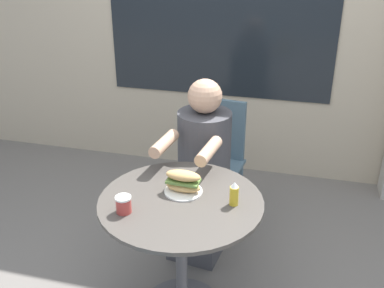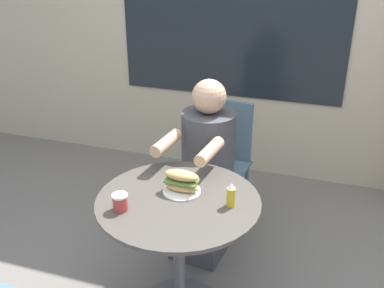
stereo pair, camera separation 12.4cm
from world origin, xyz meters
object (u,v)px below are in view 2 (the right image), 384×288
diner_chair (222,152)px  cafe_table (179,230)px  seated_diner (205,180)px  sandwich_on_plate (182,182)px  drink_cup (120,202)px  condiment_bottle (231,195)px

diner_chair → cafe_table: bearing=97.8°
diner_chair → seated_diner: seated_diner is taller
diner_chair → sandwich_on_plate: diner_chair is taller
cafe_table → drink_cup: drink_cup is taller
seated_diner → cafe_table: bearing=99.8°
condiment_bottle → diner_chair: bearing=106.7°
cafe_table → diner_chair: (-0.02, 0.92, 0.00)m
cafe_table → condiment_bottle: bearing=5.3°
diner_chair → condiment_bottle: 0.97m
seated_diner → diner_chair: bearing=-85.7°
seated_diner → sandwich_on_plate: seated_diner is taller
condiment_bottle → drink_cup: bearing=-158.2°
sandwich_on_plate → drink_cup: sandwich_on_plate is taller
condiment_bottle → sandwich_on_plate: bearing=169.6°
diner_chair → drink_cup: size_ratio=10.67×
sandwich_on_plate → seated_diner: bearing=92.7°
condiment_bottle → cafe_table: bearing=-174.7°
drink_cup → condiment_bottle: size_ratio=0.67×
drink_cup → seated_diner: bearing=75.5°
sandwich_on_plate → drink_cup: (-0.22, -0.24, -0.01)m
diner_chair → condiment_bottle: size_ratio=7.16×
cafe_table → condiment_bottle: (0.25, 0.02, 0.24)m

